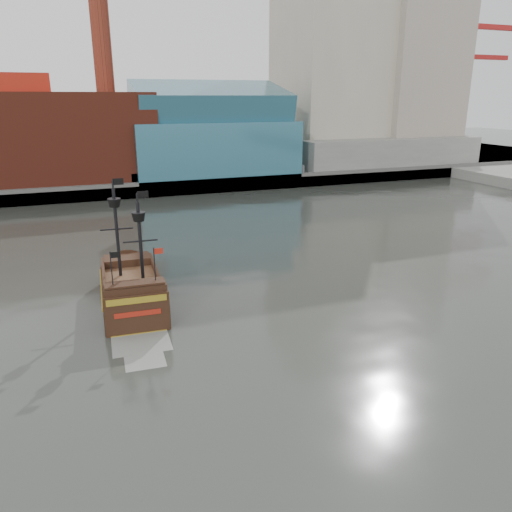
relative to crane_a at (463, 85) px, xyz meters
name	(u,v)px	position (x,y,z in m)	size (l,w,h in m)	color
ground	(374,380)	(-78.63, -82.00, -19.11)	(400.00, 400.00, 0.00)	#272924
promenade_far	(143,168)	(-78.63, 10.00, -18.11)	(220.00, 60.00, 2.00)	slate
seawall	(169,188)	(-78.63, -19.50, -17.81)	(220.00, 1.00, 2.60)	#4C4C49
skyline	(166,53)	(-73.43, 2.56, 5.44)	(149.00, 45.00, 62.00)	brown
crane_a	(463,85)	(0.00, 0.00, 0.00)	(22.50, 4.00, 32.25)	slate
crane_b	(463,99)	(9.60, 10.00, -3.54)	(19.10, 4.00, 26.25)	slate
pirate_ship	(132,293)	(-90.72, -65.22, -18.13)	(5.28, 14.78, 10.90)	black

